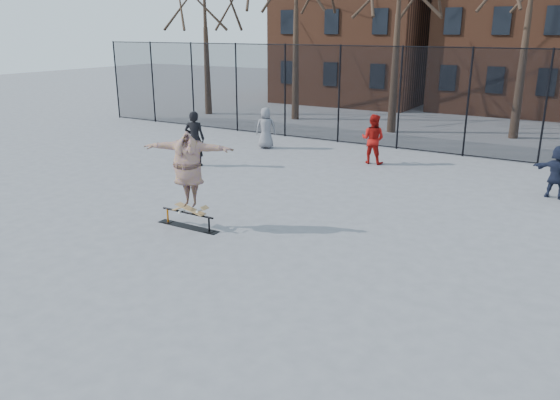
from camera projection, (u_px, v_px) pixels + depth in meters
The scene contains 10 objects.
ground at pixel (238, 277), 10.57m from camera, with size 100.00×100.00×0.00m, color slate.
skate_rail at pixel (188, 221), 13.20m from camera, with size 1.74×0.27×0.38m.
skateboard at pixel (190, 211), 13.06m from camera, with size 0.88×0.21×0.10m, color olive, non-canonical shape.
skater at pixel (188, 172), 12.78m from camera, with size 2.20×0.60×1.79m, color #3F3380.
bystander_grey at pixel (266, 128), 21.77m from camera, with size 0.80×0.52×1.64m, color slate.
bystander_black at pixel (195, 139), 18.93m from camera, with size 0.70×0.46×1.91m, color black.
bystander_red at pixel (373, 139), 19.28m from camera, with size 0.85×0.66×1.75m, color #9E110E.
bystander_navy at pixel (558, 172), 15.33m from camera, with size 1.41×0.45×1.52m, color #1A1F34.
fence at pixel (435, 99), 20.60m from camera, with size 34.03×0.07×4.00m.
rowhouses at pixel (522, 1), 29.67m from camera, with size 29.00×7.00×13.00m.
Camera 1 is at (5.66, -7.85, 4.59)m, focal length 35.00 mm.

